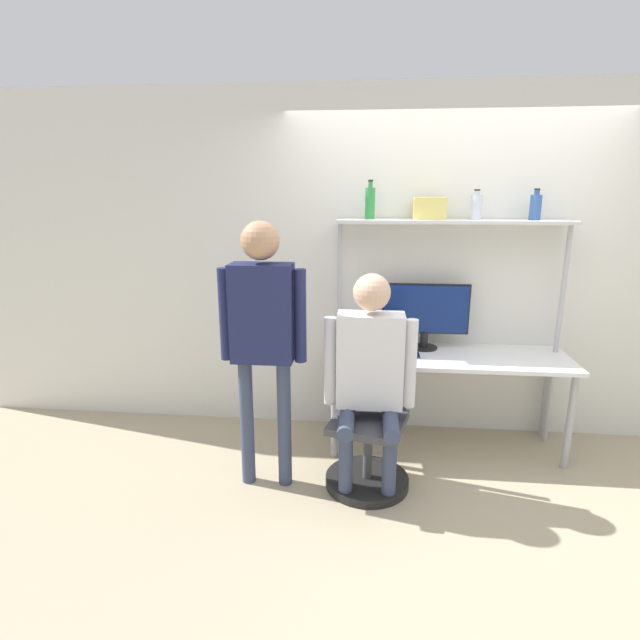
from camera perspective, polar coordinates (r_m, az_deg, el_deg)
The scene contains 14 objects.
ground_plane at distance 3.85m, azimuth 14.41°, elevation -15.97°, with size 12.00×12.00×0.00m, color tan.
wall_back at distance 4.03m, azimuth 14.26°, elevation 5.91°, with size 8.00×0.06×2.70m.
desk at distance 3.87m, azimuth 14.33°, elevation -5.01°, with size 1.77×0.62×0.74m.
shelf_unit at distance 3.83m, azimuth 14.78°, elevation 7.48°, with size 1.69×0.29×1.72m.
monitor at distance 3.89m, azimuth 11.95°, elevation 0.88°, with size 0.66×0.21×0.51m.
laptop at distance 3.75m, azimuth 6.67°, elevation -2.78°, with size 0.28×0.26×0.27m.
cell_phone at distance 3.78m, azimuth 10.78°, elevation -3.90°, with size 0.07×0.15×0.01m.
office_chair at distance 3.45m, azimuth 5.66°, elevation -13.82°, with size 0.56×0.56×0.93m.
person_seated at distance 3.18m, azimuth 5.73°, elevation -5.20°, with size 0.59×0.48×1.44m.
person_standing at distance 3.14m, azimuth -6.58°, elevation -0.22°, with size 0.55×0.24×1.75m.
bottle_blue at distance 3.94m, azimuth 23.41°, elevation 11.80°, with size 0.08×0.08×0.22m.
bottle_green at distance 3.76m, azimuth 5.75°, elevation 13.22°, with size 0.07×0.07×0.28m.
bottle_clear at distance 3.84m, azimuth 17.40°, elevation 12.24°, with size 0.08×0.08×0.21m.
storage_box at distance 3.79m, azimuth 12.36°, elevation 12.35°, with size 0.23×0.17×0.16m.
Camera 1 is at (-0.59, -3.28, 1.93)m, focal length 28.00 mm.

